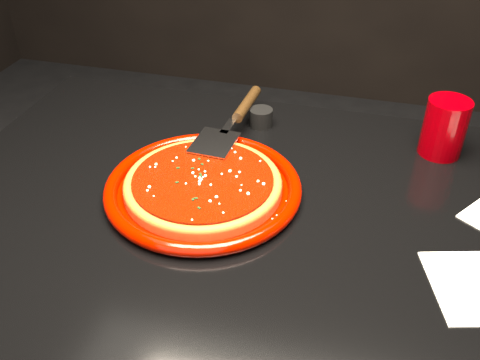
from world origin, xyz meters
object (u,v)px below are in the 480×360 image
cup (444,127)px  table (257,346)px  plate (203,188)px  pizza_server (233,120)px  ramekin (261,117)px

cup → table: bearing=-138.1°
plate → pizza_server: bearing=89.8°
table → cup: size_ratio=10.39×
table → plate: (-0.11, 0.02, 0.39)m
table → ramekin: bearing=103.5°
plate → pizza_server: 0.20m
plate → ramekin: bearing=80.8°
pizza_server → cup: 0.42m
pizza_server → cup: (0.41, 0.05, 0.01)m
table → ramekin: ramekin is taller
cup → ramekin: cup is taller
cup → ramekin: (-0.37, 0.02, -0.04)m
table → cup: cup is taller
table → plate: 0.40m
table → ramekin: 0.49m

